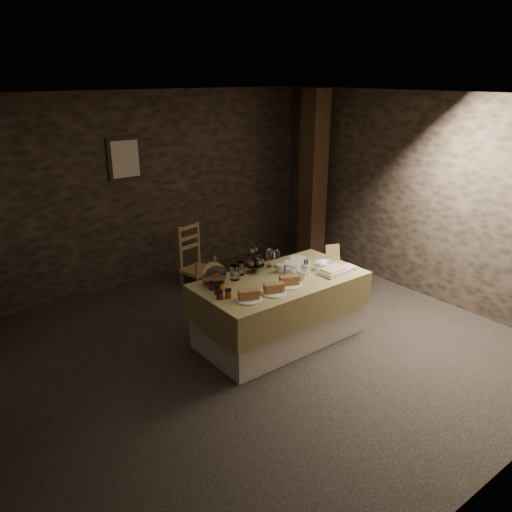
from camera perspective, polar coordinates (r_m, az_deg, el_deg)
ground_plane at (r=5.41m, az=-0.79°, el=-10.93°), size 5.50×5.00×0.01m
room_shell at (r=4.79m, az=-0.88°, el=5.26°), size 5.52×5.02×2.60m
buffet_table at (r=5.48m, az=2.76°, el=-5.54°), size 1.84×0.98×0.73m
chair at (r=6.98m, az=-6.91°, el=-0.26°), size 0.46×0.45×0.66m
timber_column at (r=7.51m, az=6.55°, el=8.59°), size 0.30×0.30×2.60m
framed_picture at (r=6.79m, az=-14.78°, el=10.69°), size 0.45×0.04×0.55m
plate_stack_a at (r=5.54m, az=4.09°, el=-1.23°), size 0.19×0.19×0.10m
plate_stack_b at (r=5.73m, az=4.76°, el=-0.60°), size 0.20×0.20×0.08m
cutlery_holder at (r=5.44m, az=5.69°, el=-1.57°), size 0.10×0.10×0.12m
cup_a at (r=5.40m, az=3.94°, el=-1.87°), size 0.15×0.15×0.09m
cup_b at (r=5.33m, az=5.29°, el=-2.19°), size 0.12×0.12×0.10m
mug_c at (r=5.49m, az=2.80°, el=-1.44°), size 0.09×0.09×0.09m
mug_d at (r=5.60m, az=7.07°, el=-1.15°), size 0.08×0.08×0.09m
bowl at (r=5.74m, az=7.94°, el=-0.88°), size 0.25×0.25×0.05m
cake_dome at (r=5.18m, az=-4.83°, el=-2.18°), size 0.26×0.26×0.26m
fruit_stand at (r=5.47m, az=-0.11°, el=-0.63°), size 0.22×0.22×0.31m
bread_platter_left at (r=4.84m, az=-0.86°, el=-4.62°), size 0.26×0.26×0.11m
bread_platter_center at (r=4.98m, az=2.07°, el=-3.85°), size 0.26×0.26×0.11m
bread_platter_right at (r=5.17m, az=3.82°, el=-2.97°), size 0.26×0.26×0.11m
jam_jars at (r=4.98m, az=-4.20°, el=-3.97°), size 0.18×0.32×0.07m
tart_dish at (r=5.52m, az=8.80°, el=-1.71°), size 0.30×0.22×0.07m
square_dish at (r=5.67m, az=10.55°, el=-1.34°), size 0.14×0.14×0.04m
menu_frame at (r=5.87m, az=8.76°, el=0.26°), size 0.18×0.13×0.22m
storage_jar_a at (r=5.29m, az=-2.44°, el=-1.91°), size 0.10×0.10×0.16m
storage_jar_b at (r=5.43m, az=-1.85°, el=-1.43°), size 0.09×0.09×0.14m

